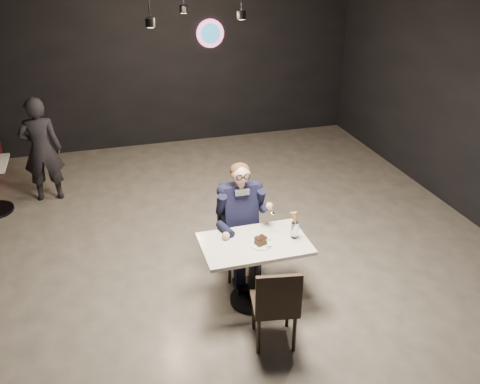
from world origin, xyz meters
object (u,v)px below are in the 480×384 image
object	(u,v)px
chair_near	(274,302)
seated_man	(240,219)
main_table	(254,272)
chair_far	(240,239)
sundae_glass	(295,230)
passerby	(41,150)

from	to	relation	value
chair_near	seated_man	distance (m)	1.20
main_table	chair_far	world-z (taller)	chair_far
main_table	sundae_glass	distance (m)	0.63
main_table	seated_man	distance (m)	0.65
seated_man	sundae_glass	xyz separation A→B (m)	(0.43, -0.58, 0.12)
main_table	seated_man	bearing A→B (deg)	90.00
chair_far	chair_near	xyz separation A→B (m)	(0.00, -1.17, 0.00)
main_table	passerby	world-z (taller)	passerby
chair_far	chair_near	size ratio (longest dim) A/B	1.00
main_table	chair_near	size ratio (longest dim) A/B	1.20
sundae_glass	passerby	size ratio (longest dim) A/B	0.11
chair_near	passerby	xyz separation A→B (m)	(-2.24, 3.81, 0.33)
main_table	sundae_glass	world-z (taller)	sundae_glass
chair_far	chair_near	world-z (taller)	same
seated_man	passerby	bearing A→B (deg)	130.30
main_table	passerby	distance (m)	3.91
chair_near	seated_man	size ratio (longest dim) A/B	0.64
chair_far	chair_near	bearing A→B (deg)	-90.00
main_table	chair_near	bearing A→B (deg)	-90.00
sundae_glass	seated_man	bearing A→B (deg)	126.46
sundae_glass	chair_far	bearing A→B (deg)	126.46
seated_man	passerby	world-z (taller)	passerby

